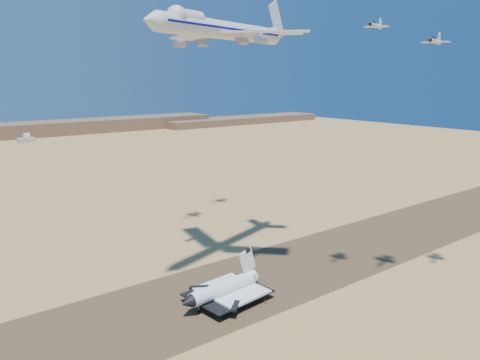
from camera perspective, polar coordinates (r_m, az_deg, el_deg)
ground at (r=181.33m, az=-0.30°, el=-12.86°), size 1200.00×1200.00×0.00m
runway at (r=181.32m, az=-0.30°, el=-12.85°), size 600.00×50.00×0.06m
ridgeline at (r=681.63m, az=-23.57°, el=5.49°), size 960.00×90.00×18.00m
shuttle at (r=168.31m, az=-1.99°, el=-13.21°), size 35.15×23.74×17.27m
carrier_747 at (r=177.01m, az=-2.42°, el=17.86°), size 81.96×61.02×20.54m
crew_a at (r=170.38m, az=1.54°, el=-14.29°), size 0.59×0.69×1.61m
crew_b at (r=167.98m, az=1.31°, el=-14.68°), size 0.94×0.93×1.73m
crew_c at (r=168.29m, az=3.12°, el=-14.62°), size 1.16×1.13×1.83m
chase_jet_a at (r=167.61m, az=16.18°, el=17.65°), size 14.09×8.28×3.61m
chase_jet_b at (r=171.44m, az=22.65°, el=15.38°), size 16.08×9.39×4.10m
chase_jet_e at (r=226.62m, az=-6.91°, el=17.48°), size 15.94×9.37×4.08m
chase_jet_f at (r=256.44m, az=-2.77°, el=17.54°), size 15.04×8.59×3.80m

